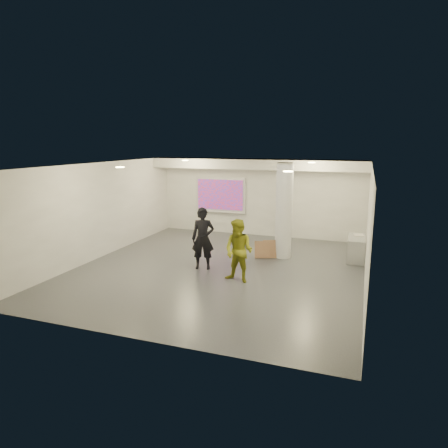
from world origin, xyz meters
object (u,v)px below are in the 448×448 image
at_px(man, 239,251).
at_px(projection_screen, 220,195).
at_px(woman, 203,239).
at_px(credenza, 356,249).
at_px(column, 284,211).

bearing_deg(man, projection_screen, 126.38).
relative_size(woman, man, 1.07).
xyz_separation_m(projection_screen, man, (2.46, -5.31, -0.69)).
bearing_deg(woman, credenza, 13.42).
relative_size(column, woman, 1.68).
xyz_separation_m(column, credenza, (2.22, 0.46, -1.14)).
xyz_separation_m(column, woman, (-1.95, -1.94, -0.61)).
distance_m(column, man, 2.81).
relative_size(credenza, woman, 0.69).
relative_size(column, man, 1.79).
bearing_deg(woman, man, -45.29).
xyz_separation_m(credenza, man, (-2.86, -3.12, 0.47)).
bearing_deg(projection_screen, man, -65.18).
relative_size(column, credenza, 2.41).
relative_size(projection_screen, woman, 1.17).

